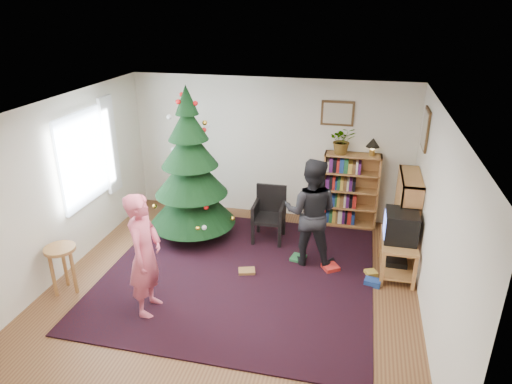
% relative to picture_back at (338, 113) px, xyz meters
% --- Properties ---
extents(floor, '(5.00, 5.00, 0.00)m').
position_rel_picture_back_xyz_m(floor, '(-1.15, -2.48, -1.95)').
color(floor, brown).
rests_on(floor, ground).
extents(ceiling, '(5.00, 5.00, 0.00)m').
position_rel_picture_back_xyz_m(ceiling, '(-1.15, -2.48, 0.55)').
color(ceiling, white).
rests_on(ceiling, wall_back).
extents(wall_back, '(5.00, 0.02, 2.50)m').
position_rel_picture_back_xyz_m(wall_back, '(-1.15, 0.02, -0.70)').
color(wall_back, silver).
rests_on(wall_back, floor).
extents(wall_front, '(5.00, 0.02, 2.50)m').
position_rel_picture_back_xyz_m(wall_front, '(-1.15, -4.97, -0.70)').
color(wall_front, silver).
rests_on(wall_front, floor).
extents(wall_left, '(0.02, 5.00, 2.50)m').
position_rel_picture_back_xyz_m(wall_left, '(-3.65, -2.48, -0.70)').
color(wall_left, silver).
rests_on(wall_left, floor).
extents(wall_right, '(0.02, 5.00, 2.50)m').
position_rel_picture_back_xyz_m(wall_right, '(1.35, -2.48, -0.70)').
color(wall_right, silver).
rests_on(wall_right, floor).
extents(rug, '(3.80, 3.60, 0.02)m').
position_rel_picture_back_xyz_m(rug, '(-1.15, -2.17, -1.94)').
color(rug, black).
rests_on(rug, floor).
extents(window_pane, '(0.04, 1.20, 1.40)m').
position_rel_picture_back_xyz_m(window_pane, '(-3.62, -1.88, -0.45)').
color(window_pane, silver).
rests_on(window_pane, wall_left).
extents(curtain, '(0.06, 0.35, 1.60)m').
position_rel_picture_back_xyz_m(curtain, '(-3.58, -1.18, -0.45)').
color(curtain, silver).
rests_on(curtain, wall_left).
extents(picture_back, '(0.55, 0.03, 0.42)m').
position_rel_picture_back_xyz_m(picture_back, '(0.00, 0.00, 0.00)').
color(picture_back, '#4C3319').
rests_on(picture_back, wall_back).
extents(picture_right, '(0.03, 0.50, 0.60)m').
position_rel_picture_back_xyz_m(picture_right, '(1.33, -0.73, 0.00)').
color(picture_right, '#4C3319').
rests_on(picture_right, wall_right).
extents(christmas_tree, '(1.40, 1.40, 2.54)m').
position_rel_picture_back_xyz_m(christmas_tree, '(-2.19, -1.20, -0.89)').
color(christmas_tree, '#3F2816').
rests_on(christmas_tree, rug).
extents(bookshelf_back, '(0.95, 0.30, 1.30)m').
position_rel_picture_back_xyz_m(bookshelf_back, '(0.32, -0.14, -1.29)').
color(bookshelf_back, '#A76A3B').
rests_on(bookshelf_back, floor).
extents(bookshelf_right, '(0.30, 0.95, 1.30)m').
position_rel_picture_back_xyz_m(bookshelf_right, '(1.19, -0.97, -1.29)').
color(bookshelf_right, '#A76A3B').
rests_on(bookshelf_right, floor).
extents(tv_stand, '(0.48, 0.87, 0.55)m').
position_rel_picture_back_xyz_m(tv_stand, '(1.07, -1.59, -1.63)').
color(tv_stand, '#A76A3B').
rests_on(tv_stand, floor).
extents(crt_tv, '(0.45, 0.49, 0.43)m').
position_rel_picture_back_xyz_m(crt_tv, '(1.07, -1.59, -1.19)').
color(crt_tv, black).
rests_on(crt_tv, tv_stand).
extents(armchair, '(0.51, 0.51, 0.91)m').
position_rel_picture_back_xyz_m(armchair, '(-0.94, -0.96, -1.46)').
color(armchair, black).
rests_on(armchair, rug).
extents(stool, '(0.41, 0.41, 0.68)m').
position_rel_picture_back_xyz_m(stool, '(-3.35, -3.09, -1.42)').
color(stool, '#A76A3B').
rests_on(stool, floor).
extents(person_standing, '(0.43, 0.62, 1.63)m').
position_rel_picture_back_xyz_m(person_standing, '(-2.05, -3.21, -1.14)').
color(person_standing, '#CE5269').
rests_on(person_standing, rug).
extents(person_by_chair, '(0.83, 0.66, 1.65)m').
position_rel_picture_back_xyz_m(person_by_chair, '(-0.21, -1.57, -1.12)').
color(person_by_chair, black).
rests_on(person_by_chair, rug).
extents(potted_plant, '(0.49, 0.45, 0.47)m').
position_rel_picture_back_xyz_m(potted_plant, '(0.12, -0.14, -0.42)').
color(potted_plant, gray).
rests_on(potted_plant, bookshelf_back).
extents(table_lamp, '(0.23, 0.23, 0.30)m').
position_rel_picture_back_xyz_m(table_lamp, '(0.62, -0.14, -0.45)').
color(table_lamp, '#A57F33').
rests_on(table_lamp, bookshelf_back).
extents(floor_clutter, '(1.99, 0.74, 0.08)m').
position_rel_picture_back_xyz_m(floor_clutter, '(0.04, -1.84, -1.91)').
color(floor_clutter, '#A51E19').
rests_on(floor_clutter, rug).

